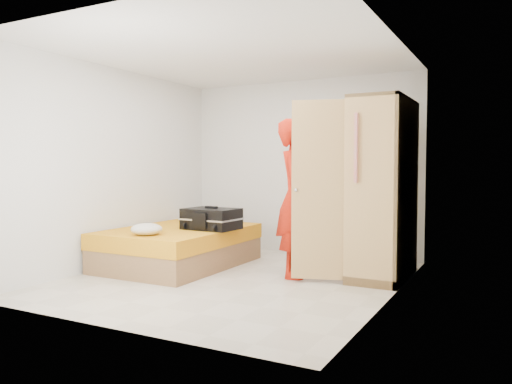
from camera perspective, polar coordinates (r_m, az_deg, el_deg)
The scene contains 7 objects.
room at distance 5.76m, azimuth -2.47°, elevation 2.80°, with size 4.00×4.02×2.60m.
bed at distance 6.71m, azimuth -8.78°, elevation -6.20°, with size 1.42×2.02×0.50m.
wardrobe at distance 6.01m, azimuth 13.79°, elevation -0.15°, with size 1.15×1.35×2.10m.
person at distance 5.96m, azimuth 4.62°, elevation -0.67°, with size 0.69×0.45×1.88m, color red.
suitcase at distance 6.50m, azimuth -5.14°, elevation -3.08°, with size 0.72×0.55×0.30m.
round_cushion at distance 6.07m, azimuth -12.40°, elevation -4.17°, with size 0.37×0.37×0.14m, color white.
pillow at distance 7.44m, azimuth -5.76°, elevation -2.96°, with size 0.54×0.27×0.10m, color white.
Camera 1 is at (2.90, -4.98, 1.32)m, focal length 35.00 mm.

